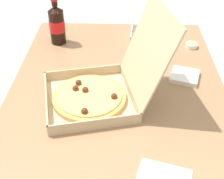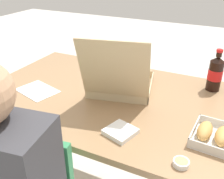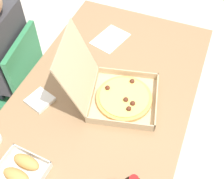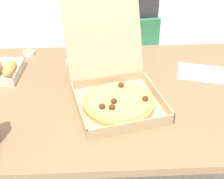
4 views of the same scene
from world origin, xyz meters
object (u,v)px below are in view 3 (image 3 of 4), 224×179
paper_menu (110,39)px  pizza_box_open (116,93)px  chair (14,80)px  bread_side_box (22,169)px  napkin_pile (40,100)px

paper_menu → pizza_box_open: bearing=-138.5°
chair → pizza_box_open: bearing=-96.9°
bread_side_box → chair: bearing=41.4°
chair → paper_menu: bearing=-59.8°
chair → bread_side_box: size_ratio=4.15×
pizza_box_open → bread_side_box: pizza_box_open is taller
chair → bread_side_box: bearing=-138.6°
napkin_pile → pizza_box_open: bearing=-66.2°
paper_menu → napkin_pile: (-0.55, 0.15, 0.01)m
paper_menu → napkin_pile: size_ratio=1.91×
chair → paper_menu: chair is taller
pizza_box_open → napkin_pile: (-0.15, 0.34, -0.04)m
pizza_box_open → bread_side_box: (-0.49, 0.22, -0.02)m
napkin_pile → bread_side_box: bearing=-160.6°
chair → bread_side_box: chair is taller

